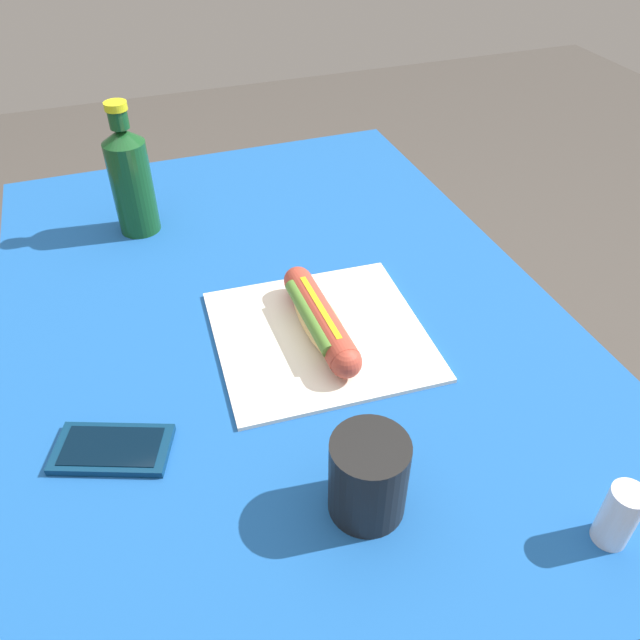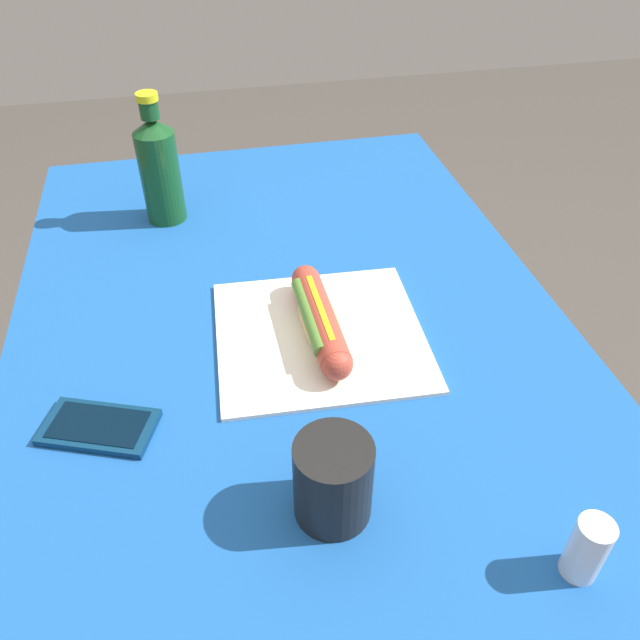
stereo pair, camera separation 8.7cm
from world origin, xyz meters
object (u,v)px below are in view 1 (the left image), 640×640
at_px(soda_bottle, 131,178).
at_px(drinking_cup, 368,477).
at_px(salt_shaker, 619,516).
at_px(hot_dog, 319,319).
at_px(cell_phone, 112,449).

relative_size(soda_bottle, drinking_cup, 2.26).
bearing_deg(salt_shaker, soda_bottle, 25.89).
relative_size(hot_dog, soda_bottle, 1.02).
height_order(cell_phone, drinking_cup, drinking_cup).
bearing_deg(drinking_cup, soda_bottle, 13.31).
bearing_deg(drinking_cup, salt_shaker, -118.33).
height_order(hot_dog, soda_bottle, soda_bottle).
bearing_deg(hot_dog, cell_phone, 110.73).
xyz_separation_m(drinking_cup, salt_shaker, (-0.12, -0.22, -0.01)).
distance_m(cell_phone, soda_bottle, 0.51).
xyz_separation_m(hot_dog, salt_shaker, (-0.40, -0.18, 0.01)).
xyz_separation_m(hot_dog, cell_phone, (-0.11, 0.30, -0.03)).
height_order(cell_phone, salt_shaker, salt_shaker).
xyz_separation_m(cell_phone, salt_shaker, (-0.28, -0.47, 0.03)).
height_order(soda_bottle, salt_shaker, soda_bottle).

